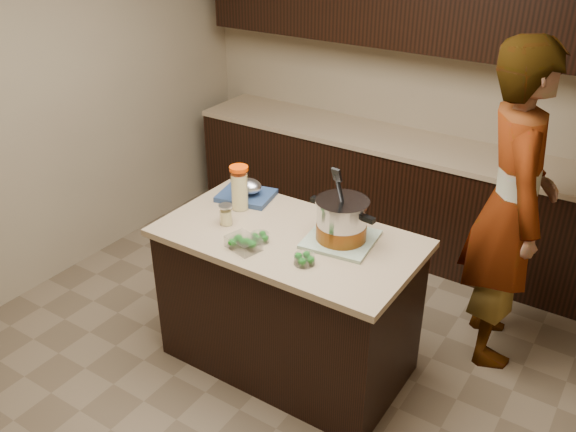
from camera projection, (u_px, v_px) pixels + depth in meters
name	position (u px, v px, depth m)	size (l,w,h in m)	color
ground_plane	(288.00, 359.00, 3.81)	(4.00, 4.00, 0.00)	brown
room_shell	(288.00, 92.00, 3.00)	(4.04, 4.04, 2.72)	tan
back_cabinets	(413.00, 135.00, 4.64)	(3.60, 0.63, 2.33)	black
island	(288.00, 301.00, 3.59)	(1.46, 0.81, 0.90)	black
dish_towel	(341.00, 239.00, 3.32)	(0.36, 0.36, 0.02)	#50754F
stock_pot	(342.00, 222.00, 3.27)	(0.41, 0.33, 0.41)	#B7B7BC
lemonade_pitcher	(240.00, 189.00, 3.61)	(0.14, 0.14, 0.27)	beige
mason_jar	(226.00, 215.00, 3.47)	(0.11, 0.11, 0.13)	beige
broccoli_tub_left	(260.00, 238.00, 3.31)	(0.12, 0.12, 0.05)	silver
broccoli_tub_right	(304.00, 260.00, 3.11)	(0.12, 0.12, 0.05)	silver
broccoli_tub_rect	(244.00, 244.00, 3.24)	(0.20, 0.17, 0.06)	silver
blue_tray	(247.00, 192.00, 3.77)	(0.37, 0.32, 0.12)	navy
person	(511.00, 208.00, 3.49)	(0.72, 0.47, 1.96)	gray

